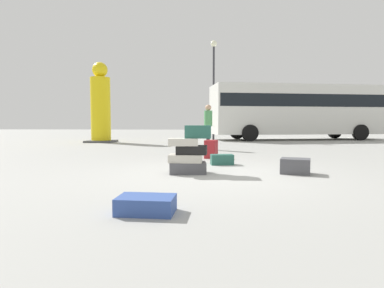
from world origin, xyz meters
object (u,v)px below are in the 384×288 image
suitcase_maroon_foreground_far (211,149)px  suitcase_navy_right_side (146,205)px  parked_bus (297,109)px  suitcase_teal_behind_tower (222,160)px  yellow_dummy_statue (101,107)px  suitcase_tower (189,153)px  suitcase_charcoal_white_trunk (295,166)px  person_bearded_onlooker (208,123)px  lamp_post (214,75)px

suitcase_maroon_foreground_far → suitcase_navy_right_side: size_ratio=0.82×
parked_bus → suitcase_teal_behind_tower: bearing=-123.9°
yellow_dummy_statue → parked_bus: 11.13m
suitcase_tower → suitcase_charcoal_white_trunk: suitcase_tower is taller
parked_bus → suitcase_maroon_foreground_far: bearing=-127.8°
suitcase_charcoal_white_trunk → yellow_dummy_statue: yellow_dummy_statue is taller
yellow_dummy_statue → parked_bus: (10.72, 3.01, 0.03)m
suitcase_maroon_foreground_far → suitcase_tower: bearing=-84.5°
suitcase_maroon_foreground_far → suitcase_teal_behind_tower: size_ratio=0.97×
suitcase_charcoal_white_trunk → parked_bus: bearing=92.7°
suitcase_charcoal_white_trunk → suitcase_maroon_foreground_far: suitcase_maroon_foreground_far is taller
suitcase_maroon_foreground_far → suitcase_navy_right_side: 5.52m
suitcase_maroon_foreground_far → yellow_dummy_statue: size_ratio=0.13×
suitcase_tower → suitcase_navy_right_side: suitcase_tower is taller
suitcase_teal_behind_tower → suitcase_tower: bearing=-125.2°
suitcase_teal_behind_tower → suitcase_charcoal_white_trunk: bearing=-49.7°
parked_bus → yellow_dummy_statue: bearing=-174.8°
suitcase_navy_right_side → person_bearded_onlooker: (0.72, 8.23, 0.91)m
yellow_dummy_statue → lamp_post: size_ratio=0.71×
suitcase_charcoal_white_trunk → suitcase_maroon_foreground_far: size_ratio=1.08×
suitcase_charcoal_white_trunk → parked_bus: parked_bus is taller
suitcase_tower → parked_bus: bearing=66.2°
suitcase_teal_behind_tower → yellow_dummy_statue: size_ratio=0.13×
lamp_post → suitcase_teal_behind_tower: bearing=-90.1°
suitcase_charcoal_white_trunk → suitcase_maroon_foreground_far: (-1.62, 2.64, 0.11)m
yellow_dummy_statue → suitcase_charcoal_white_trunk: bearing=-53.5°
suitcase_tower → suitcase_maroon_foreground_far: bearing=80.3°
suitcase_tower → lamp_post: bearing=86.6°
yellow_dummy_statue → suitcase_tower: bearing=-62.4°
lamp_post → person_bearded_onlooker: bearing=-92.8°
suitcase_tower → suitcase_charcoal_white_trunk: bearing=1.5°
suitcase_navy_right_side → yellow_dummy_statue: yellow_dummy_statue is taller
suitcase_charcoal_white_trunk → suitcase_tower: bearing=-160.2°
suitcase_tower → parked_bus: 14.00m
suitcase_maroon_foreground_far → lamp_post: lamp_post is taller
suitcase_tower → suitcase_charcoal_white_trunk: size_ratio=1.72×
suitcase_maroon_foreground_far → suitcase_navy_right_side: (-0.79, -5.46, -0.16)m
suitcase_maroon_foreground_far → person_bearded_onlooker: size_ratio=0.31×
suitcase_maroon_foreground_far → person_bearded_onlooker: person_bearded_onlooker is taller
suitcase_tower → yellow_dummy_statue: yellow_dummy_statue is taller
suitcase_teal_behind_tower → person_bearded_onlooker: 4.25m
suitcase_tower → person_bearded_onlooker: person_bearded_onlooker is taller
suitcase_tower → suitcase_maroon_foreground_far: (0.46, 2.70, -0.15)m
person_bearded_onlooker → yellow_dummy_statue: 6.99m
lamp_post → suitcase_charcoal_white_trunk: bearing=-83.6°
suitcase_navy_right_side → person_bearded_onlooker: bearing=88.6°
suitcase_teal_behind_tower → parked_bus: (4.92, 11.41, 1.71)m
suitcase_tower → suitcase_navy_right_side: (-0.33, -2.77, -0.32)m
suitcase_charcoal_white_trunk → parked_bus: (3.55, 12.68, 1.68)m
suitcase_teal_behind_tower → suitcase_navy_right_side: bearing=-111.3°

